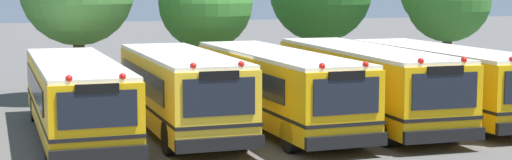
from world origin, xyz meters
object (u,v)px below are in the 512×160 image
object	(u,v)px
school_bus_0	(76,95)
school_bus_4	(442,79)
school_bus_1	(181,89)
school_bus_2	(276,86)
tree_2	(204,2)
school_bus_3	(364,81)

from	to	relation	value
school_bus_0	school_bus_4	distance (m)	12.82
school_bus_1	school_bus_4	xyz separation A→B (m)	(9.56, 0.04, -0.03)
school_bus_2	tree_2	distance (m)	8.88
school_bus_2	school_bus_4	distance (m)	6.33
school_bus_3	school_bus_1	bearing A→B (deg)	1.56
school_bus_2	school_bus_4	bearing A→B (deg)	178.51
school_bus_1	school_bus_3	bearing A→B (deg)	179.67
school_bus_1	school_bus_4	world-z (taller)	school_bus_1
school_bus_4	school_bus_2	bearing A→B (deg)	0.10
school_bus_2	school_bus_4	size ratio (longest dim) A/B	1.05
school_bus_0	school_bus_2	size ratio (longest dim) A/B	0.99
school_bus_2	tree_2	xyz separation A→B (m)	(-0.24, 8.48, 2.62)
school_bus_2	school_bus_3	xyz separation A→B (m)	(3.22, -0.05, 0.03)
school_bus_0	tree_2	size ratio (longest dim) A/B	1.78
school_bus_1	tree_2	distance (m)	9.40
school_bus_3	school_bus_4	distance (m)	3.11
tree_2	school_bus_1	bearing A→B (deg)	-109.34
school_bus_3	tree_2	bearing A→B (deg)	-66.35
school_bus_0	school_bus_3	distance (m)	9.71
school_bus_2	tree_2	size ratio (longest dim) A/B	1.81
school_bus_4	tree_2	xyz separation A→B (m)	(-6.57, 8.49, 2.63)
school_bus_2	school_bus_3	bearing A→B (deg)	177.75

